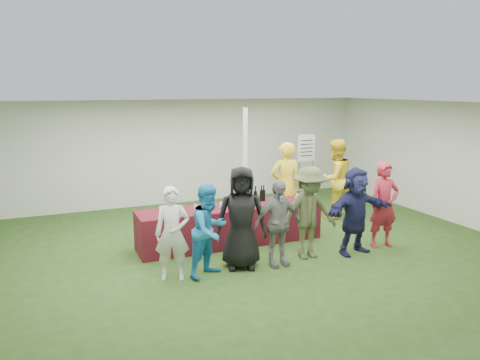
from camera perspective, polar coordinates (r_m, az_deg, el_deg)
name	(u,v)px	position (r m, az deg, el deg)	size (l,w,h in m)	color
ground	(246,248)	(8.97, 0.75, -8.32)	(60.00, 60.00, 0.00)	#284719
tent	(245,167)	(9.89, 0.64, 1.62)	(10.00, 10.00, 10.00)	white
serving_table	(231,225)	(9.13, -1.16, -5.49)	(3.60, 0.80, 0.75)	#521218
wine_bottles	(254,196)	(9.34, 1.73, -1.96)	(0.60, 0.14, 0.32)	black
wine_glasses	(216,206)	(8.63, -3.01, -3.14)	(2.79, 0.14, 0.16)	silver
water_bottle	(233,200)	(9.11, -0.81, -2.40)	(0.07, 0.07, 0.23)	silver
bar_towel	(302,197)	(9.77, 7.62, -2.10)	(0.25, 0.18, 0.03)	white
dump_bucket	(306,197)	(9.48, 8.05, -2.05)	(0.25, 0.25, 0.18)	slate
wine_list_sign	(306,153)	(12.33, 8.08, 3.27)	(0.50, 0.03, 1.80)	slate
staff_pourer	(285,186)	(10.03, 5.53, -0.69)	(0.68, 0.45, 1.87)	yellow
staff_back	(335,179)	(11.02, 11.49, 0.14)	(0.90, 0.70, 1.85)	yellow
customer_0	(172,234)	(7.45, -8.25, -6.49)	(0.55, 0.36, 1.50)	silver
customer_1	(210,230)	(7.53, -3.74, -6.13)	(0.74, 0.57, 1.52)	#1E7BB8
customer_2	(241,218)	(7.81, 0.16, -4.63)	(0.85, 0.55, 1.73)	black
customer_3	(277,223)	(7.96, 4.59, -5.26)	(0.87, 0.36, 1.49)	slate
customer_4	(309,213)	(8.35, 8.42, -3.98)	(1.07, 0.61, 1.66)	#474E2E
customer_5	(355,211)	(8.75, 13.88, -3.67)	(1.49, 0.47, 1.61)	#1A1C43
customer_6	(384,205)	(9.26, 17.14, -2.92)	(0.60, 0.39, 1.63)	#A92132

